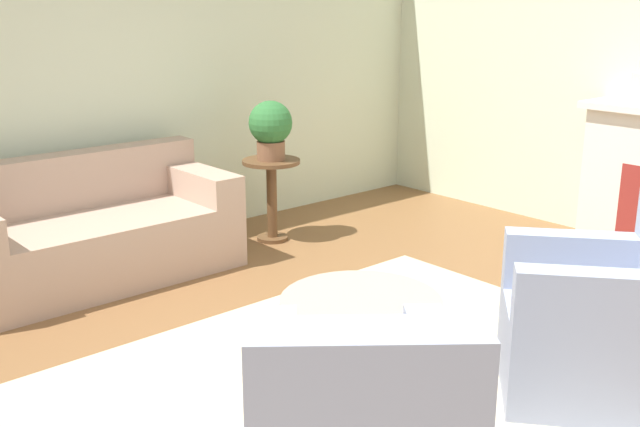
{
  "coord_description": "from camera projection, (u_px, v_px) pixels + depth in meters",
  "views": [
    {
      "loc": [
        -2.32,
        -2.27,
        1.83
      ],
      "look_at": [
        0.15,
        0.55,
        0.75
      ],
      "focal_mm": 42.0,
      "sensor_mm": 36.0,
      "label": 1
    }
  ],
  "objects": [
    {
      "name": "rug",
      "position": [
        371.0,
        391.0,
        3.61
      ],
      "size": [
        3.16,
        2.48,
        0.01
      ],
      "color": "beige",
      "rests_on": "ground_plane"
    },
    {
      "name": "ottoman_table",
      "position": [
        360.0,
        328.0,
        3.64
      ],
      "size": [
        0.79,
        0.79,
        0.43
      ],
      "color": "tan",
      "rests_on": "rug"
    },
    {
      "name": "couch",
      "position": [
        92.0,
        234.0,
        5.01
      ],
      "size": [
        1.86,
        0.85,
        0.82
      ],
      "color": "tan",
      "rests_on": "ground_plane"
    },
    {
      "name": "armchair_right",
      "position": [
        608.0,
        324.0,
        3.49
      ],
      "size": [
        1.05,
        1.07,
        0.94
      ],
      "color": "#8E99B2",
      "rests_on": "rug"
    },
    {
      "name": "wall_back",
      "position": [
        89.0,
        61.0,
        5.31
      ],
      "size": [
        9.65,
        0.12,
        2.8
      ],
      "color": "beige",
      "rests_on": "ground_plane"
    },
    {
      "name": "side_table",
      "position": [
        272.0,
        187.0,
        5.78
      ],
      "size": [
        0.44,
        0.44,
        0.64
      ],
      "color": "brown",
      "rests_on": "ground_plane"
    },
    {
      "name": "potted_plant_on_side_table",
      "position": [
        271.0,
        127.0,
        5.65
      ],
      "size": [
        0.33,
        0.33,
        0.45
      ],
      "color": "brown",
      "rests_on": "side_table"
    },
    {
      "name": "ground_plane",
      "position": [
        371.0,
        392.0,
        3.61
      ],
      "size": [
        16.0,
        16.0,
        0.0
      ],
      "primitive_type": "plane",
      "color": "brown"
    }
  ]
}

